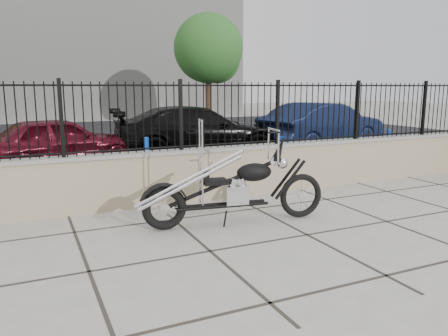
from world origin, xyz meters
name	(u,v)px	position (x,y,z in m)	size (l,w,h in m)	color
ground_plane	(307,235)	(0.00, 0.00, 0.00)	(90.00, 90.00, 0.00)	#99968E
parking_lot	(123,140)	(0.00, 12.50, 0.00)	(30.00, 30.00, 0.00)	black
retaining_wall	(231,171)	(0.00, 2.50, 0.48)	(14.00, 0.36, 0.96)	gray
iron_fence	(232,115)	(0.00, 2.50, 1.56)	(14.00, 0.08, 1.20)	black
background_building	(76,57)	(0.00, 26.50, 4.00)	(22.00, 6.00, 8.00)	beige
chopper_motorcycle	(232,171)	(-0.74, 0.92, 0.82)	(2.74, 0.48, 1.64)	black
car_red	(60,141)	(-2.72, 7.26, 0.66)	(1.56, 3.88, 1.32)	#490A15
car_black	(198,131)	(1.27, 7.49, 0.75)	(2.10, 5.16, 1.50)	black
car_blue	(323,126)	(5.57, 7.01, 0.78)	(1.65, 4.72, 1.56)	black
bollard_a	(147,159)	(-1.13, 4.49, 0.49)	(0.12, 0.12, 0.98)	blue
bollard_b	(281,153)	(2.28, 4.36, 0.43)	(0.10, 0.10, 0.86)	#0C4FBA
bollard_c	(388,145)	(5.66, 4.18, 0.46)	(0.11, 0.11, 0.92)	#0D35C4
tree_right	(208,45)	(5.28, 16.22, 4.14)	(3.50, 3.50, 5.91)	#382619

